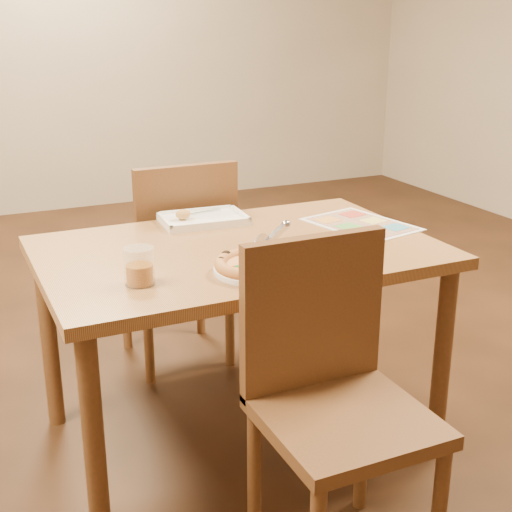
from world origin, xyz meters
name	(u,v)px	position (x,y,z in m)	size (l,w,h in m)	color
room	(237,50)	(0.00, 0.00, 1.35)	(7.00, 7.00, 7.00)	#371E0F
dining_table	(239,271)	(0.00, 0.00, 0.63)	(1.30, 0.85, 0.72)	#A36E41
chair_near	(328,365)	(0.00, -0.60, 0.57)	(0.42, 0.42, 0.47)	brown
chair_far	(181,241)	(0.00, 0.60, 0.57)	(0.42, 0.42, 0.47)	brown
plate	(256,270)	(-0.05, -0.25, 0.73)	(0.26, 0.26, 0.01)	white
pizza	(254,264)	(-0.06, -0.25, 0.75)	(0.24, 0.24, 0.04)	#DA874A
pizza_cutter	(270,240)	(0.01, -0.22, 0.81)	(0.15, 0.08, 0.10)	silver
appetizer_tray	(202,220)	(-0.01, 0.32, 0.73)	(0.32, 0.23, 0.06)	white
glass_tumbler	(139,269)	(-0.39, -0.20, 0.77)	(0.09, 0.09, 0.11)	#89490A
menu	(361,224)	(0.51, 0.05, 0.72)	(0.28, 0.39, 0.01)	silver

